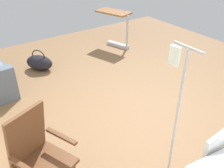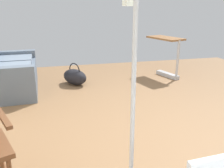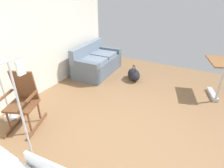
{
  "view_description": "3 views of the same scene",
  "coord_description": "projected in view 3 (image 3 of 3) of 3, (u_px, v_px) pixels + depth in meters",
  "views": [
    {
      "loc": [
        -2.57,
        2.22,
        2.4
      ],
      "look_at": [
        -0.18,
        0.54,
        0.64
      ],
      "focal_mm": 40.34,
      "sensor_mm": 36.0,
      "label": 1
    },
    {
      "loc": [
        -2.57,
        1.14,
        1.5
      ],
      "look_at": [
        -0.0,
        0.52,
        0.63
      ],
      "focal_mm": 38.63,
      "sensor_mm": 36.0,
      "label": 2
    },
    {
      "loc": [
        -2.57,
        -0.99,
        2.34
      ],
      "look_at": [
        0.22,
        0.52,
        0.72
      ],
      "focal_mm": 30.71,
      "sensor_mm": 36.0,
      "label": 3
    }
  ],
  "objects": [
    {
      "name": "back_wall",
      "position": [
        20.0,
        40.0,
        3.97
      ],
      "size": [
        5.94,
        0.1,
        2.7
      ],
      "primitive_type": "cube",
      "color": "silver",
      "rests_on": "ground"
    },
    {
      "name": "couch",
      "position": [
        97.0,
        63.0,
        5.71
      ],
      "size": [
        1.64,
        0.93,
        0.85
      ],
      "color": "slate",
      "rests_on": "ground"
    },
    {
      "name": "overbed_table",
      "position": [
        217.0,
        74.0,
        4.41
      ],
      "size": [
        0.88,
        0.62,
        0.84
      ],
      "color": "#B2B5BA",
      "rests_on": "ground"
    },
    {
      "name": "iv_pole",
      "position": [
        35.0,
        162.0,
        2.55
      ],
      "size": [
        0.44,
        0.44,
        1.69
      ],
      "color": "#B2B5BA",
      "rests_on": "ground"
    },
    {
      "name": "rocking_chair",
      "position": [
        24.0,
        101.0,
        3.45
      ],
      "size": [
        0.88,
        0.72,
        1.05
      ],
      "color": "brown",
      "rests_on": "ground"
    },
    {
      "name": "ground_plane",
      "position": [
        131.0,
        130.0,
        3.5
      ],
      "size": [
        7.17,
        7.17,
        0.0
      ],
      "primitive_type": "plane",
      "color": "olive"
    },
    {
      "name": "duffel_bag",
      "position": [
        134.0,
        74.0,
        5.34
      ],
      "size": [
        0.64,
        0.59,
        0.43
      ],
      "color": "black",
      "rests_on": "ground"
    }
  ]
}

